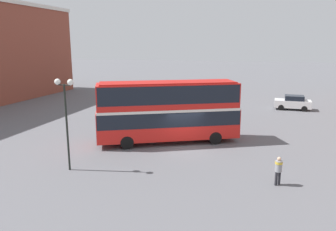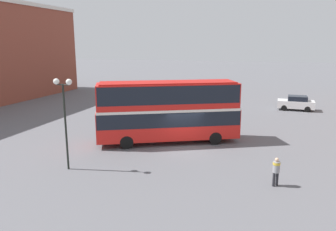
# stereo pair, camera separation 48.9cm
# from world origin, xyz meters

# --- Properties ---
(ground_plane) EXTENTS (240.00, 240.00, 0.00)m
(ground_plane) POSITION_xyz_m (0.00, 0.00, 0.00)
(ground_plane) COLOR #5B5B60
(double_decker_bus) EXTENTS (10.69, 6.93, 4.67)m
(double_decker_bus) POSITION_xyz_m (-1.61, 1.08, 2.67)
(double_decker_bus) COLOR red
(double_decker_bus) RESTS_ON ground_plane
(pedestrian_foreground) EXTENTS (0.55, 0.55, 1.58)m
(pedestrian_foreground) POSITION_xyz_m (6.19, -4.83, 0.97)
(pedestrian_foreground) COLOR #232328
(pedestrian_foreground) RESTS_ON ground_plane
(parked_car_kerb_near) EXTENTS (4.02, 2.01, 1.64)m
(parked_car_kerb_near) POSITION_xyz_m (8.71, 17.24, 0.82)
(parked_car_kerb_near) COLOR silver
(parked_car_kerb_near) RESTS_ON ground_plane
(street_lamp_twin_globe) EXTENTS (1.19, 0.35, 5.49)m
(street_lamp_twin_globe) POSITION_xyz_m (-5.77, -5.98, 4.08)
(street_lamp_twin_globe) COLOR black
(street_lamp_twin_globe) RESTS_ON ground_plane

